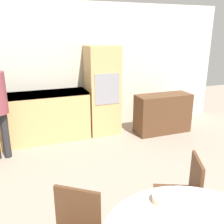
{
  "coord_description": "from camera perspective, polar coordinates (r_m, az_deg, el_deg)",
  "views": [
    {
      "loc": [
        -1.02,
        0.27,
        2.02
      ],
      "look_at": [
        -0.02,
        2.92,
        1.11
      ],
      "focal_mm": 40.0,
      "sensor_mm": 36.0,
      "label": 1
    }
  ],
  "objects": [
    {
      "name": "sideboard",
      "position": [
        5.31,
        11.5,
        -0.33
      ],
      "size": [
        1.15,
        0.45,
        0.81
      ],
      "color": "#51331E",
      "rests_on": "ground_plane"
    },
    {
      "name": "chair_far_right",
      "position": [
        2.68,
        16.16,
        -17.38
      ],
      "size": [
        0.53,
        0.53,
        0.88
      ],
      "rotation": [
        0.0,
        0.0,
        4.28
      ],
      "color": "#51331E",
      "rests_on": "ground_plane"
    },
    {
      "name": "wall_back",
      "position": [
        5.2,
        -9.2,
        9.59
      ],
      "size": [
        6.86,
        0.05,
        2.6
      ],
      "color": "beige",
      "rests_on": "ground_plane"
    },
    {
      "name": "oven_unit",
      "position": [
        5.09,
        -2.19,
        4.93
      ],
      "size": [
        0.62,
        0.59,
        1.78
      ],
      "color": "tan",
      "rests_on": "ground_plane"
    },
    {
      "name": "kitchen_counter",
      "position": [
        4.95,
        -21.52,
        -1.61
      ],
      "size": [
        2.77,
        0.6,
        0.93
      ],
      "color": "tan",
      "rests_on": "ground_plane"
    },
    {
      "name": "bowl_far",
      "position": [
        2.08,
        11.6,
        -18.84
      ],
      "size": [
        0.17,
        0.17,
        0.05
      ],
      "color": "beige",
      "rests_on": "dining_table"
    }
  ]
}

